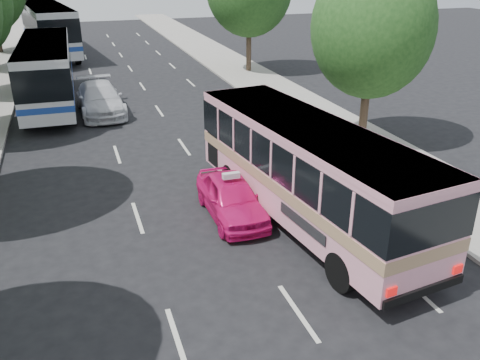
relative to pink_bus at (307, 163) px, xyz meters
name	(u,v)px	position (x,y,z in m)	size (l,w,h in m)	color
ground	(232,274)	(-3.05, -2.03, -1.99)	(120.00, 120.00, 0.00)	black
sidewalk_right	(262,84)	(5.45, 17.97, -1.93)	(4.00, 90.00, 0.12)	#9E998E
tree_right_near	(376,23)	(5.73, 5.91, 3.21)	(5.10, 5.10, 7.95)	#38281E
pink_bus	(307,163)	(0.00, 0.00, 0.00)	(3.83, 10.29, 3.20)	pink
pink_taxi	(231,197)	(-2.05, 1.12, -1.33)	(1.57, 3.91, 1.33)	#E5136F
white_pickup	(100,99)	(-5.05, 14.52, -1.21)	(2.20, 5.42, 1.57)	silver
tour_coach_front	(47,68)	(-7.55, 17.05, 0.13)	(2.75, 11.81, 3.52)	silver
tour_coach_rear	(48,26)	(-7.55, 33.49, 0.45)	(4.69, 13.84, 4.06)	silver
taxi_roof_sign	(231,176)	(-2.05, 1.12, -0.57)	(0.55, 0.18, 0.18)	silver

